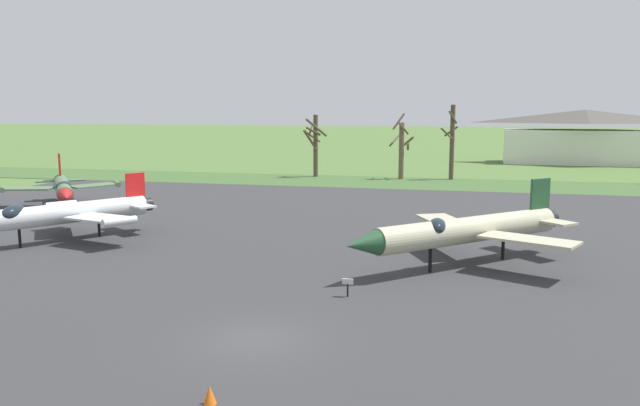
# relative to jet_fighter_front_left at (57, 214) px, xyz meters

# --- Properties ---
(ground_plane) EXTENTS (600.00, 600.00, 0.00)m
(ground_plane) POSITION_rel_jet_fighter_front_left_xyz_m (17.62, -12.87, -1.89)
(ground_plane) COLOR #4C6B33
(asphalt_apron) EXTENTS (78.85, 55.69, 0.05)m
(asphalt_apron) POSITION_rel_jet_fighter_front_left_xyz_m (17.62, 3.84, -1.86)
(asphalt_apron) COLOR #333335
(asphalt_apron) RESTS_ON ground
(grass_verge_strip) EXTENTS (138.85, 12.00, 0.06)m
(grass_verge_strip) POSITION_rel_jet_fighter_front_left_xyz_m (17.62, 37.68, -1.86)
(grass_verge_strip) COLOR #3C5C2E
(grass_verge_strip) RESTS_ON ground
(jet_fighter_front_left) EXTENTS (9.87, 11.99, 4.08)m
(jet_fighter_front_left) POSITION_rel_jet_fighter_front_left_xyz_m (0.00, 0.00, 0.00)
(jet_fighter_front_left) COLOR silver
(jet_fighter_front_left) RESTS_ON ground
(jet_fighter_front_right) EXTENTS (11.89, 11.89, 4.43)m
(jet_fighter_front_right) POSITION_rel_jet_fighter_front_left_xyz_m (24.81, -0.13, 0.14)
(jet_fighter_front_right) COLOR #B7B293
(jet_fighter_front_right) RESTS_ON ground
(info_placard_front_right) EXTENTS (0.51, 0.19, 0.90)m
(info_placard_front_right) POSITION_rel_jet_fighter_front_left_xyz_m (19.89, -6.96, -1.34)
(info_placard_front_right) COLOR black
(info_placard_front_right) RESTS_ON ground
(jet_fighter_rear_center) EXTENTS (10.39, 11.57, 4.37)m
(jet_fighter_rear_center) POSITION_rel_jet_fighter_front_left_xyz_m (-8.56, 12.41, -0.09)
(jet_fighter_rear_center) COLOR #4C6B47
(jet_fighter_rear_center) RESTS_ON ground
(info_placard_rear_center) EXTENTS (0.50, 0.30, 0.88)m
(info_placard_rear_center) POSITION_rel_jet_fighter_front_left_xyz_m (-4.76, 5.48, -1.35)
(info_placard_rear_center) COLOR black
(info_placard_rear_center) RESTS_ON ground
(bare_tree_far_left) EXTENTS (3.25, 2.53, 7.71)m
(bare_tree_far_left) POSITION_rel_jet_fighter_front_left_xyz_m (6.14, 41.62, 2.39)
(bare_tree_far_left) COLOR brown
(bare_tree_far_left) RESTS_ON ground
(bare_tree_left_of_center) EXTENTS (3.04, 2.51, 7.91)m
(bare_tree_left_of_center) POSITION_rel_jet_fighter_front_left_xyz_m (16.85, 41.64, 1.92)
(bare_tree_left_of_center) COLOR brown
(bare_tree_left_of_center) RESTS_ON ground
(bare_tree_center) EXTENTS (2.05, 2.46, 8.91)m
(bare_tree_center) POSITION_rel_jet_fighter_front_left_xyz_m (22.68, 42.52, 2.76)
(bare_tree_center) COLOR brown
(bare_tree_center) RESTS_ON ground
(visitor_building) EXTENTS (25.00, 9.50, 8.33)m
(visitor_building) POSITION_rel_jet_fighter_front_left_xyz_m (41.69, 70.08, 2.15)
(visitor_building) COLOR silver
(visitor_building) RESTS_ON ground
(traffic_cone) EXTENTS (0.41, 0.41, 0.59)m
(traffic_cone) POSITION_rel_jet_fighter_front_left_xyz_m (18.08, -18.00, -1.59)
(traffic_cone) COLOR orange
(traffic_cone) RESTS_ON ground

